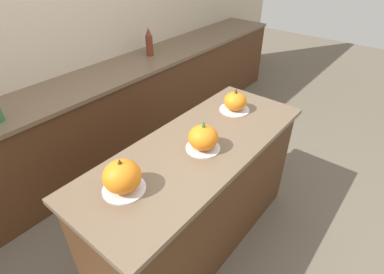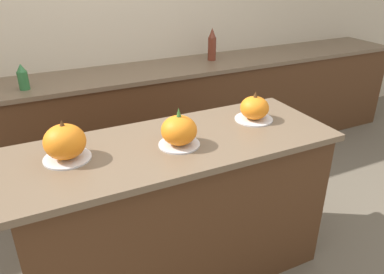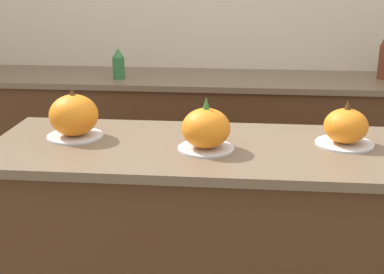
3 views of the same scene
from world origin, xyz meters
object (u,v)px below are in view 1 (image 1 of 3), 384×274
bottle_tall (149,42)px  pumpkin_cake_left (122,177)px  pumpkin_cake_right (235,102)px  pumpkin_cake_center (203,138)px

bottle_tall → pumpkin_cake_left: bearing=-138.1°
pumpkin_cake_right → bottle_tall: bottle_tall is taller
pumpkin_cake_center → pumpkin_cake_right: (0.53, 0.11, -0.01)m
pumpkin_cake_left → pumpkin_cake_right: (1.06, 0.01, -0.02)m
pumpkin_cake_center → bottle_tall: 1.78m
bottle_tall → pumpkin_cake_center: bearing=-124.0°
bottle_tall → pumpkin_cake_right: bearing=-108.9°
pumpkin_cake_right → bottle_tall: (0.47, 1.37, 0.06)m
pumpkin_cake_left → pumpkin_cake_right: size_ratio=1.01×
pumpkin_cake_left → pumpkin_cake_right: bearing=0.3°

